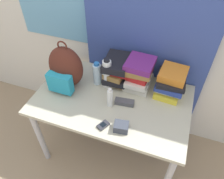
{
  "coord_description": "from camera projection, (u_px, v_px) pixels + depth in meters",
  "views": [
    {
      "loc": [
        0.41,
        -0.76,
        1.99
      ],
      "look_at": [
        0.0,
        0.38,
        0.82
      ],
      "focal_mm": 35.0,
      "sensor_mm": 36.0,
      "label": 1
    }
  ],
  "objects": [
    {
      "name": "water_bottle",
      "position": [
        97.0,
        74.0,
        1.81
      ],
      "size": [
        0.07,
        0.07,
        0.21
      ],
      "color": "silver",
      "rests_on": "desk"
    },
    {
      "name": "curtain_blue",
      "position": [
        150.0,
        18.0,
        1.62
      ],
      "size": [
        1.05,
        0.04,
        2.5
      ],
      "color": "#384C93",
      "rests_on": "ground_plane"
    },
    {
      "name": "sunglasses_case",
      "position": [
        124.0,
        102.0,
        1.7
      ],
      "size": [
        0.16,
        0.07,
        0.04
      ],
      "color": "#47474C",
      "rests_on": "desk"
    },
    {
      "name": "wall_back",
      "position": [
        132.0,
        11.0,
        1.7
      ],
      "size": [
        6.0,
        0.06,
        2.5
      ],
      "color": "silver",
      "rests_on": "ground_plane"
    },
    {
      "name": "desk",
      "position": [
        112.0,
        106.0,
        1.81
      ],
      "size": [
        1.23,
        0.75,
        0.72
      ],
      "color": "#B7B299",
      "rests_on": "ground_plane"
    },
    {
      "name": "book_stack_left",
      "position": [
        118.0,
        70.0,
        1.83
      ],
      "size": [
        0.22,
        0.29,
        0.22
      ],
      "color": "olive",
      "rests_on": "desk"
    },
    {
      "name": "backpack",
      "position": [
        65.0,
        68.0,
        1.74
      ],
      "size": [
        0.29,
        0.25,
        0.42
      ],
      "color": "#512319",
      "rests_on": "desk"
    },
    {
      "name": "cell_phone",
      "position": [
        103.0,
        125.0,
        1.55
      ],
      "size": [
        0.09,
        0.1,
        0.02
      ],
      "color": "#2D2D33",
      "rests_on": "desk"
    },
    {
      "name": "sunscreen_bottle",
      "position": [
        110.0,
        98.0,
        1.64
      ],
      "size": [
        0.04,
        0.04,
        0.18
      ],
      "color": "white",
      "rests_on": "desk"
    },
    {
      "name": "sports_bottle",
      "position": [
        107.0,
        74.0,
        1.77
      ],
      "size": [
        0.07,
        0.07,
        0.28
      ],
      "color": "white",
      "rests_on": "desk"
    },
    {
      "name": "camera_pouch",
      "position": [
        121.0,
        127.0,
        1.51
      ],
      "size": [
        0.11,
        0.1,
        0.06
      ],
      "color": "#383D47",
      "rests_on": "desk"
    },
    {
      "name": "book_stack_center",
      "position": [
        140.0,
        73.0,
        1.77
      ],
      "size": [
        0.22,
        0.29,
        0.26
      ],
      "color": "silver",
      "rests_on": "desk"
    },
    {
      "name": "book_stack_right",
      "position": [
        171.0,
        82.0,
        1.73
      ],
      "size": [
        0.23,
        0.29,
        0.22
      ],
      "color": "yellow",
      "rests_on": "desk"
    }
  ]
}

